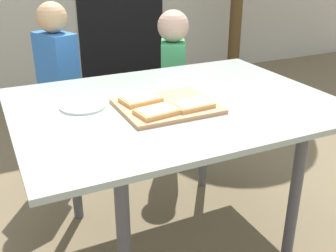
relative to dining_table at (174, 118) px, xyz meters
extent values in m
plane|color=#726247|center=(0.00, 0.00, -0.63)|extent=(16.00, 16.00, 0.00)
cube|color=#9DACA0|center=(0.00, 0.00, 0.06)|extent=(1.32, 0.99, 0.02)
cylinder|color=#4C4C51|center=(-0.37, -0.37, -0.29)|extent=(0.05, 0.05, 0.69)
cylinder|color=#4C4C51|center=(0.37, -0.37, -0.29)|extent=(0.05, 0.05, 0.69)
cylinder|color=#4C4C51|center=(-0.37, 0.37, -0.29)|extent=(0.05, 0.05, 0.69)
cylinder|color=#4C4C51|center=(0.37, 0.37, -0.29)|extent=(0.05, 0.05, 0.69)
cube|color=tan|center=(-0.06, -0.05, 0.08)|extent=(0.38, 0.32, 0.02)
cube|color=tan|center=(0.02, -0.12, 0.10)|extent=(0.16, 0.12, 0.02)
cube|color=beige|center=(0.02, -0.12, 0.11)|extent=(0.14, 0.11, 0.00)
cube|color=tan|center=(-0.14, -0.13, 0.10)|extent=(0.17, 0.13, 0.02)
cube|color=beige|center=(-0.14, -0.13, 0.11)|extent=(0.15, 0.12, 0.00)
cube|color=tan|center=(-0.14, 0.02, 0.10)|extent=(0.17, 0.13, 0.02)
cube|color=beige|center=(-0.14, 0.02, 0.11)|extent=(0.15, 0.12, 0.00)
cylinder|color=white|center=(-0.36, 0.10, 0.08)|extent=(0.18, 0.18, 0.01)
cylinder|color=navy|center=(-0.35, 0.88, -0.40)|extent=(0.09, 0.09, 0.47)
cylinder|color=navy|center=(-0.30, 0.75, -0.40)|extent=(0.09, 0.09, 0.47)
cube|color=blue|center=(-0.32, 0.82, 0.04)|extent=(0.22, 0.27, 0.41)
sphere|color=tan|center=(-0.32, 0.82, 0.33)|extent=(0.16, 0.16, 0.16)
cylinder|color=navy|center=(0.38, 0.78, -0.41)|extent=(0.09, 0.09, 0.44)
cylinder|color=navy|center=(0.32, 0.66, -0.41)|extent=(0.09, 0.09, 0.44)
cube|color=#3FA566|center=(0.35, 0.72, -0.02)|extent=(0.23, 0.28, 0.35)
sphere|color=#D5AC93|center=(0.35, 0.72, 0.25)|extent=(0.19, 0.19, 0.19)
camera|label=1|loc=(-0.71, -1.43, 0.66)|focal=43.37mm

